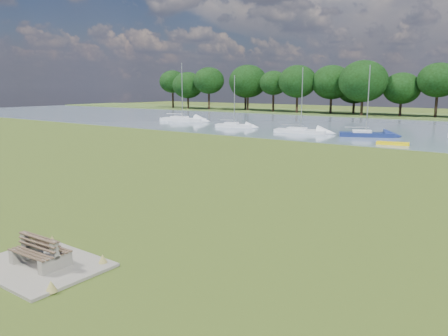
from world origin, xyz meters
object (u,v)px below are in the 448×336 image
Objects in this scene: sailboat_0 at (182,118)px; sailboat_6 at (234,124)px; sailboat_5 at (365,133)px; bench_pair at (40,252)px; kayak at (393,143)px; sailboat_1 at (300,130)px.

sailboat_6 is at bearing -27.51° from sailboat_0.
sailboat_5 is 19.38m from sailboat_6.
bench_pair reaches higher than kayak.
bench_pair is 45.30m from sailboat_1.
sailboat_1 is (24.85, -5.25, -0.11)m from sailboat_0.
sailboat_6 is (-23.02, 44.74, -0.02)m from bench_pair.
sailboat_0 is at bearing 154.44° from kayak.
kayak is 7.39m from sailboat_5.
sailboat_5 is (-4.70, 5.70, 0.32)m from kayak.
sailboat_0 is (-36.74, 48.96, 0.04)m from bench_pair.
bench_pair is at bearing -79.53° from sailboat_6.
sailboat_0 is 1.17× the size of sailboat_5.
sailboat_1 is (-12.95, 5.08, 0.25)m from kayak.
sailboat_0 is at bearing 124.50° from bench_pair.
sailboat_5 reaches higher than sailboat_6.
sailboat_1 is (-11.89, 43.72, -0.07)m from bench_pair.
kayak is at bearing -75.18° from sailboat_5.
sailboat_5 reaches higher than bench_pair.
bench_pair is 0.63× the size of kayak.
sailboat_1 is 11.18m from sailboat_6.
sailboat_1 is at bearing 148.29° from kayak.
sailboat_1 is 0.99× the size of sailboat_5.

